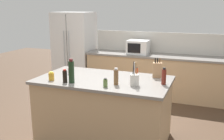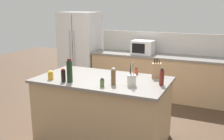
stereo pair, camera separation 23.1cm
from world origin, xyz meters
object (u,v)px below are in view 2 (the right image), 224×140
object	(u,v)px
microwave	(143,47)
utensil_crock	(132,80)
wine_bottle	(70,71)
vinegar_bottle	(162,77)
refrigerator	(81,50)
pepper_grinder	(113,77)
knife_block	(157,70)
spice_jar_oregano	(102,83)
salt_shaker	(70,70)
spice_jar_paprika	(136,71)
soy_sauce_bottle	(63,75)
honey_jar	(51,75)

from	to	relation	value
microwave	utensil_crock	world-z (taller)	utensil_crock
microwave	utensil_crock	size ratio (longest dim) A/B	1.44
wine_bottle	vinegar_bottle	xyz separation A→B (m)	(1.20, 0.37, -0.05)
refrigerator	pepper_grinder	world-z (taller)	refrigerator
utensil_crock	vinegar_bottle	size ratio (longest dim) A/B	1.39
knife_block	spice_jar_oregano	world-z (taller)	knife_block
wine_bottle	spice_jar_oregano	bearing A→B (deg)	-2.06
knife_block	wine_bottle	world-z (taller)	wine_bottle
vinegar_bottle	refrigerator	bearing A→B (deg)	139.08
refrigerator	vinegar_bottle	bearing A→B (deg)	-40.92
spice_jar_oregano	wine_bottle	bearing A→B (deg)	177.94
microwave	salt_shaker	world-z (taller)	microwave
pepper_grinder	spice_jar_oregano	world-z (taller)	pepper_grinder
spice_jar_paprika	knife_block	bearing A→B (deg)	-14.47
refrigerator	spice_jar_paprika	world-z (taller)	refrigerator
refrigerator	utensil_crock	xyz separation A→B (m)	(2.21, -2.41, 0.11)
salt_shaker	spice_jar_oregano	distance (m)	0.89
knife_block	microwave	bearing A→B (deg)	100.53
soy_sauce_bottle	honey_jar	distance (m)	0.24
soy_sauce_bottle	spice_jar_paprika	bearing A→B (deg)	45.18
microwave	spice_jar_paprika	xyz separation A→B (m)	(0.45, -1.76, -0.10)
spice_jar_paprika	vinegar_bottle	distance (m)	0.65
refrigerator	salt_shaker	bearing A→B (deg)	-63.22
refrigerator	spice_jar_oregano	size ratio (longest dim) A/B	15.77
knife_block	soy_sauce_bottle	distance (m)	1.34
microwave	spice_jar_oregano	distance (m)	2.58
knife_block	wine_bottle	size ratio (longest dim) A/B	0.87
vinegar_bottle	honey_jar	xyz separation A→B (m)	(-1.53, -0.36, -0.05)
spice_jar_oregano	honey_jar	bearing A→B (deg)	178.36
knife_block	soy_sauce_bottle	bearing A→B (deg)	-160.59
microwave	spice_jar_paprika	world-z (taller)	microwave
pepper_grinder	salt_shaker	world-z (taller)	pepper_grinder
wine_bottle	vinegar_bottle	distance (m)	1.25
refrigerator	spice_jar_paprika	size ratio (longest dim) A/B	17.30
spice_jar_oregano	pepper_grinder	bearing A→B (deg)	57.47
wine_bottle	spice_jar_oregano	size ratio (longest dim) A/B	2.88
pepper_grinder	utensil_crock	bearing A→B (deg)	12.65
wine_bottle	soy_sauce_bottle	size ratio (longest dim) A/B	1.81
salt_shaker	spice_jar_paprika	bearing A→B (deg)	21.23
utensil_crock	spice_jar_paprika	distance (m)	0.62
microwave	honey_jar	distance (m)	2.60
refrigerator	knife_block	xyz separation A→B (m)	(2.41, -1.90, 0.14)
microwave	spice_jar_paprika	distance (m)	1.82
salt_shaker	honey_jar	distance (m)	0.41
honey_jar	spice_jar_oregano	xyz separation A→B (m)	(0.84, -0.02, -0.00)
utensil_crock	honey_jar	distance (m)	1.18
vinegar_bottle	soy_sauce_bottle	world-z (taller)	vinegar_bottle
wine_bottle	pepper_grinder	bearing A→B (deg)	12.18
knife_block	utensil_crock	size ratio (longest dim) A/B	0.91
vinegar_bottle	spice_jar_paprika	bearing A→B (deg)	139.84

